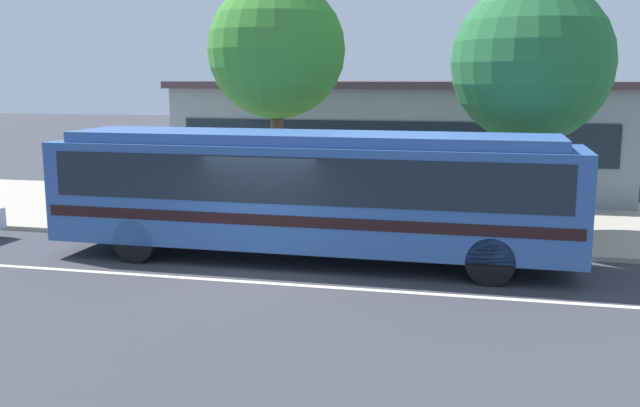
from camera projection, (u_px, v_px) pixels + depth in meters
ground_plane at (260, 272)px, 15.54m from camera, size 120.00×120.00×0.00m
sidewalk_slab at (325, 214)px, 21.81m from camera, size 60.00×8.00×0.12m
lane_stripe_center at (249, 282)px, 14.77m from camera, size 56.00×0.16×0.01m
transit_bus at (310, 187)px, 16.20m from camera, size 11.96×2.54×2.95m
pedestrian_waiting_near_sign at (453, 206)px, 17.30m from camera, size 0.45×0.45×1.67m
bus_stop_sign at (461, 180)px, 17.39m from camera, size 0.08×0.44×2.48m
street_tree_near_stop at (276, 51)px, 19.53m from camera, size 3.78×3.78×6.69m
street_tree_mid_block at (532, 64)px, 17.98m from camera, size 4.05×4.05×6.43m
station_building at (403, 135)px, 27.06m from camera, size 15.80×8.18×4.03m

